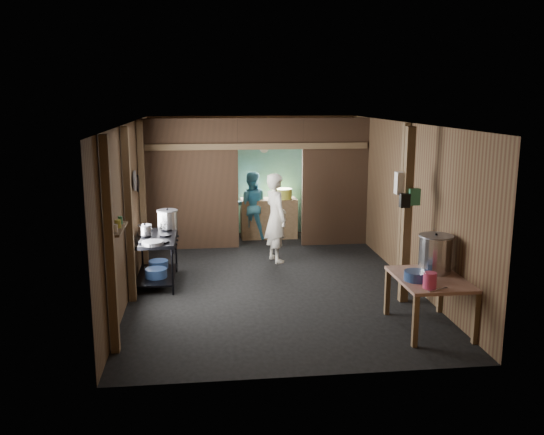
{
  "coord_description": "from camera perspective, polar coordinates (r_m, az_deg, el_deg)",
  "views": [
    {
      "loc": [
        -1.07,
        -9.3,
        3.01
      ],
      "look_at": [
        0.0,
        -0.2,
        1.1
      ],
      "focal_mm": 38.35,
      "sensor_mm": 36.0,
      "label": 1
    }
  ],
  "objects": [
    {
      "name": "pan_lid_big",
      "position": [
        9.86,
        -13.31,
        3.53
      ],
      "size": [
        0.03,
        0.34,
        0.34
      ],
      "primitive_type": "cylinder",
      "rotation": [
        0.0,
        1.57,
        0.0
      ],
      "color": "gray",
      "rests_on": "wall_left"
    },
    {
      "name": "partition_left",
      "position": [
        11.63,
        -7.91,
        3.21
      ],
      "size": [
        1.85,
        0.1,
        2.6
      ],
      "primitive_type": "cube",
      "color": "#442A1B",
      "rests_on": "floor"
    },
    {
      "name": "blue_tub_front",
      "position": [
        9.57,
        -11.31,
        -5.37
      ],
      "size": [
        0.35,
        0.35,
        0.15
      ],
      "primitive_type": "cylinder",
      "color": "navy",
      "rests_on": "gas_range"
    },
    {
      "name": "post_left_b",
      "position": [
        8.74,
        -13.87,
        0.14
      ],
      "size": [
        0.1,
        0.12,
        2.6
      ],
      "primitive_type": "cube",
      "color": "brown",
      "rests_on": "floor"
    },
    {
      "name": "wall_right",
      "position": [
        10.02,
        12.75,
        1.66
      ],
      "size": [
        0.0,
        7.0,
        2.6
      ],
      "primitive_type": "cube",
      "color": "brown",
      "rests_on": "ground"
    },
    {
      "name": "wall_left",
      "position": [
        9.53,
        -13.71,
        1.1
      ],
      "size": [
        0.0,
        7.0,
        2.6
      ],
      "primitive_type": "cube",
      "color": "brown",
      "rests_on": "ground"
    },
    {
      "name": "wall_clock",
      "position": [
        12.81,
        -0.78,
        6.81
      ],
      "size": [
        0.2,
        0.03,
        0.2
      ],
      "primitive_type": "cylinder",
      "rotation": [
        1.57,
        0.0,
        0.0
      ],
      "color": "silver",
      "rests_on": "wall_back"
    },
    {
      "name": "knife",
      "position": [
        7.42,
        15.98,
        -6.81
      ],
      "size": [
        0.29,
        0.14,
        0.01
      ],
      "primitive_type": "cube",
      "rotation": [
        0.0,
        0.0,
        0.37
      ],
      "color": "#BDBDC1",
      "rests_on": "prep_table"
    },
    {
      "name": "pan_lid_small",
      "position": [
        10.27,
        -13.04,
        3.3
      ],
      "size": [
        0.03,
        0.3,
        0.3
      ],
      "primitive_type": "cylinder",
      "rotation": [
        0.0,
        1.57,
        0.0
      ],
      "color": "black",
      "rests_on": "wall_left"
    },
    {
      "name": "jar_green",
      "position": [
        7.65,
        -14.67,
        -0.26
      ],
      "size": [
        0.06,
        0.06,
        0.1
      ],
      "primitive_type": "cylinder",
      "color": "#348559",
      "rests_on": "wall_shelf"
    },
    {
      "name": "prep_table",
      "position": [
        7.99,
        15.15,
        -8.09
      ],
      "size": [
        0.86,
        1.18,
        0.7
      ],
      "primitive_type": null,
      "color": "tan",
      "rests_on": "floor"
    },
    {
      "name": "post_right",
      "position": [
        9.81,
        12.75,
        1.45
      ],
      "size": [
        0.1,
        0.12,
        2.6
      ],
      "primitive_type": "cube",
      "color": "brown",
      "rests_on": "floor"
    },
    {
      "name": "partition_right",
      "position": [
        11.92,
        6.19,
        3.47
      ],
      "size": [
        1.35,
        0.1,
        2.6
      ],
      "primitive_type": "cube",
      "color": "#442A1B",
      "rests_on": "floor"
    },
    {
      "name": "wall_front",
      "position": [
        6.14,
        3.62,
        -4.43
      ],
      "size": [
        4.5,
        0.0,
        2.6
      ],
      "primitive_type": "cube",
      "color": "brown",
      "rests_on": "ground"
    },
    {
      "name": "stock_pot",
      "position": [
        8.07,
        15.73,
        -3.51
      ],
      "size": [
        0.6,
        0.6,
        0.53
      ],
      "primitive_type": null,
      "rotation": [
        0.0,
        0.0,
        0.41
      ],
      "color": "#BDBDC1",
      "rests_on": "prep_table"
    },
    {
      "name": "post_left_c",
      "position": [
        10.69,
        -12.59,
        2.29
      ],
      "size": [
        0.1,
        0.12,
        2.6
      ],
      "primitive_type": "cube",
      "color": "brown",
      "rests_on": "floor"
    },
    {
      "name": "turquoise_panel",
      "position": [
        12.9,
        -1.9,
        3.94
      ],
      "size": [
        4.4,
        0.06,
        2.5
      ],
      "primitive_type": "cube",
      "color": "#76BEB7",
      "rests_on": "wall_back"
    },
    {
      "name": "stove_saucepan",
      "position": [
        9.97,
        -12.19,
        -1.05
      ],
      "size": [
        0.19,
        0.19,
        0.1
      ],
      "primitive_type": "cylinder",
      "rotation": [
        0.0,
        0.0,
        -0.18
      ],
      "color": "#BDBDC1",
      "rests_on": "gas_range"
    },
    {
      "name": "back_counter",
      "position": [
        12.59,
        -0.32,
        -0.06
      ],
      "size": [
        1.2,
        0.5,
        0.85
      ],
      "primitive_type": "cube",
      "color": "brown",
      "rests_on": "floor"
    },
    {
      "name": "cook",
      "position": [
        10.68,
        0.38,
        -0.02
      ],
      "size": [
        0.56,
        0.7,
        1.65
      ],
      "primitive_type": "imported",
      "rotation": [
        0.0,
        0.0,
        1.89
      ],
      "color": "white",
      "rests_on": "floor"
    },
    {
      "name": "ceiling",
      "position": [
        9.37,
        -0.15,
        9.27
      ],
      "size": [
        4.5,
        7.0,
        0.0
      ],
      "primitive_type": "cube",
      "color": "#51504F",
      "rests_on": "ground"
    },
    {
      "name": "post_free",
      "position": [
        8.69,
        13.08,
        0.11
      ],
      "size": [
        0.12,
        0.12,
        2.6
      ],
      "primitive_type": "cube",
      "color": "brown",
      "rests_on": "floor"
    },
    {
      "name": "wash_basin",
      "position": [
        7.7,
        14.03,
        -5.58
      ],
      "size": [
        0.38,
        0.38,
        0.12
      ],
      "primitive_type": "cylinder",
      "rotation": [
        0.0,
        0.0,
        0.18
      ],
      "color": "navy",
      "rests_on": "prep_table"
    },
    {
      "name": "wall_shelf",
      "position": [
        7.45,
        -14.87,
        -1.1
      ],
      "size": [
        0.14,
        0.8,
        0.03
      ],
      "primitive_type": "cube",
      "color": "brown",
      "rests_on": "wall_left"
    },
    {
      "name": "bag_green",
      "position": [
        8.6,
        13.75,
        2.0
      ],
      "size": [
        0.16,
        0.12,
        0.24
      ],
      "primitive_type": "cube",
      "color": "#348559",
      "rests_on": "post_free"
    },
    {
      "name": "jar_yellow",
      "position": [
        7.44,
        -14.9,
        -0.61
      ],
      "size": [
        0.08,
        0.08,
        0.1
      ],
      "primitive_type": "cylinder",
      "color": "gold",
      "rests_on": "wall_shelf"
    },
    {
      "name": "frying_pan",
      "position": [
        9.07,
        -11.64,
        -2.46
      ],
      "size": [
        0.36,
        0.57,
        0.07
      ],
      "primitive_type": null,
      "rotation": [
        0.0,
        0.0,
        0.05
      ],
      "color": "gray",
      "rests_on": "gas_range"
    },
    {
      "name": "worker_back",
      "position": [
        12.43,
        -2.05,
        1.19
      ],
      "size": [
        0.77,
        0.63,
        1.45
      ],
      "primitive_type": "imported",
      "rotation": [
        0.0,
        0.0,
        3.02
      ],
      "color": "teal",
      "rests_on": "floor"
    },
    {
      "name": "bag_black",
      "position": [
        8.54,
        12.9,
        1.63
      ],
      "size": [
        0.14,
        0.1,
        0.2
      ],
      "primitive_type": "cube",
      "color": "black",
      "rests_on": "post_free"
    },
    {
      "name": "pink_bucket",
      "position": [
        7.43,
        15.24,
        -5.98
      ],
      "size": [
        0.2,
        0.2,
        0.2
      ],
      "primitive_type": "cylinder",
      "rotation": [
        0.0,
        0.0,
        -0.22
      ],
      "color": "#D83D6A",
      "rests_on": "prep_table"
    },
    {
      "name": "gas_range",
      "position": [
        9.68,
        -11.28,
        -4.12
      ],
      "size": [
        0.69,
        1.34,
        0.79
      ],
      "primitive_type": null,
      "color": "black",
      "rests_on": "floor"
    },
    {
      "name": "floor",
      "position": [
        9.83,
        -0.14,
        -6.05
      ],
      "size": [
        4.5,
        7.0,
        0.0
      ],
      "primitive_type": "cube",
      "color": "black",
      "rests_on": "ground"
    },
    {
      "name": "stove_pot_med",
      "position": [
        9.65,
        -12.37,
        -1.3
      ],
      "size": [
        0.25,
        0.25,
        0.2
      ],
      "primitive_type": null,
      "rotation": [
        0.0,
        0.0,
        0.1
      ],
      "color": "#BDBDC1",
      "rests_on": "gas_range"
    },
    {
      "name": "bag_white",
      "position": [
        8.66,
        12.74,
        3.32
      ],
      "size": [
        0.22,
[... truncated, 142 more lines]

